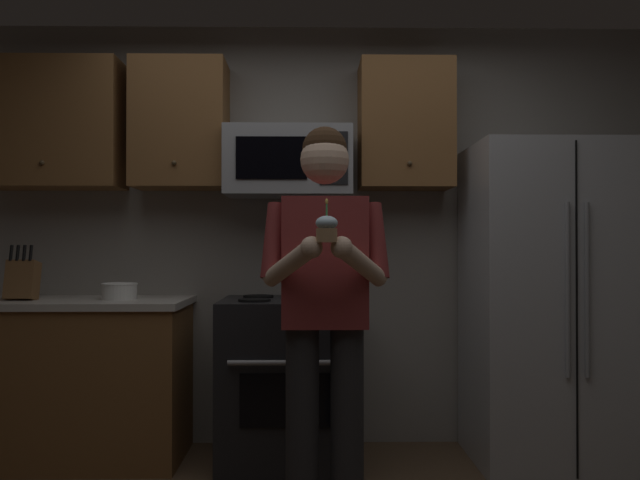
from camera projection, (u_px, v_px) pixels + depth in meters
name	position (u px, v px, depth m)	size (l,w,h in m)	color
wall_back	(314.00, 234.00, 4.14)	(4.40, 0.10, 2.60)	gray
oven_range	(288.00, 379.00, 3.73)	(0.76, 0.70, 0.93)	black
microwave	(289.00, 162.00, 3.87)	(0.74, 0.41, 0.40)	#9EA0A5
refrigerator	(551.00, 303.00, 3.72)	(0.90, 0.75, 1.80)	#B7BABF
cabinet_row_upper	(193.00, 125.00, 3.91)	(2.78, 0.36, 0.76)	brown
counter_left	(61.00, 379.00, 3.73)	(1.44, 0.66, 0.92)	brown
knife_block	(22.00, 280.00, 3.69)	(0.16, 0.15, 0.32)	brown
bowl_large_white	(119.00, 291.00, 3.72)	(0.20, 0.20, 0.09)	white
person	(325.00, 297.00, 2.91)	(0.60, 0.48, 1.76)	#262628
cupcake	(327.00, 229.00, 2.59)	(0.09, 0.09, 0.17)	#A87F56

